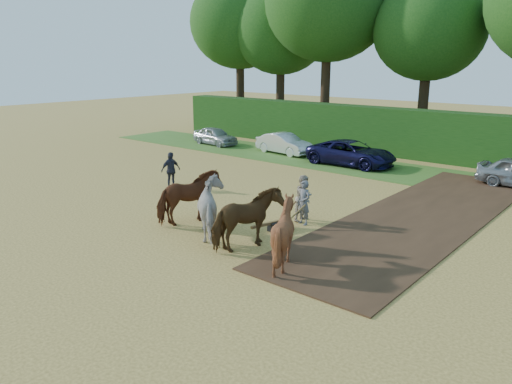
{
  "coord_description": "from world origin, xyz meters",
  "views": [
    {
      "loc": [
        8.56,
        -11.48,
        6.03
      ],
      "look_at": [
        -2.57,
        1.74,
        1.4
      ],
      "focal_mm": 35.0,
      "sensor_mm": 36.0,
      "label": 1
    }
  ],
  "objects_px": {
    "spectator_far": "(171,170)",
    "plough_team": "(233,214)",
    "parked_cars": "(441,165)",
    "spectator_near": "(304,198)"
  },
  "relations": [
    {
      "from": "parked_cars",
      "to": "spectator_far",
      "type": "bearing_deg",
      "value": -131.49
    },
    {
      "from": "plough_team",
      "to": "spectator_near",
      "type": "bearing_deg",
      "value": 81.46
    },
    {
      "from": "spectator_near",
      "to": "plough_team",
      "type": "relative_size",
      "value": 0.26
    },
    {
      "from": "spectator_far",
      "to": "plough_team",
      "type": "xyz_separation_m",
      "value": [
        7.22,
        -3.45,
        0.12
      ]
    },
    {
      "from": "spectator_near",
      "to": "spectator_far",
      "type": "xyz_separation_m",
      "value": [
        -7.74,
        0.01,
        -0.02
      ]
    },
    {
      "from": "spectator_far",
      "to": "plough_team",
      "type": "distance_m",
      "value": 8.01
    },
    {
      "from": "spectator_far",
      "to": "plough_team",
      "type": "relative_size",
      "value": 0.25
    },
    {
      "from": "spectator_near",
      "to": "plough_team",
      "type": "bearing_deg",
      "value": 171.35
    },
    {
      "from": "spectator_near",
      "to": "plough_team",
      "type": "distance_m",
      "value": 3.48
    },
    {
      "from": "plough_team",
      "to": "parked_cars",
      "type": "xyz_separation_m",
      "value": [
        1.94,
        13.81,
        -0.3
      ]
    }
  ]
}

